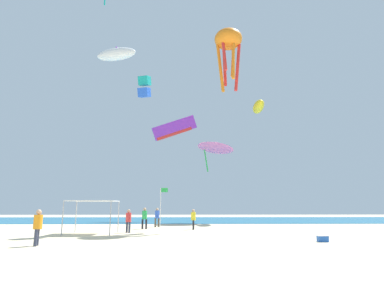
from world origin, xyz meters
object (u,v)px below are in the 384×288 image
(person_rightmost, at_px, (38,224))
(kite_inflatable_yellow, at_px, (258,107))
(person_near_tent, at_px, (193,218))
(kite_inflatable_white, at_px, (116,54))
(person_central, at_px, (145,216))
(canopy_tent, at_px, (93,202))
(person_far_shore, at_px, (128,219))
(banner_flag, at_px, (161,205))
(kite_parafoil_purple, at_px, (174,128))
(kite_box_teal, at_px, (144,87))
(person_leftmost, at_px, (157,216))
(cooler_box, at_px, (323,239))
(kite_octopus_orange, at_px, (228,42))
(kite_delta_pink, at_px, (216,145))

(person_rightmost, bearing_deg, kite_inflatable_yellow, 134.37)
(person_near_tent, relative_size, kite_inflatable_white, 0.31)
(person_central, bearing_deg, canopy_tent, 54.40)
(person_far_shore, bearing_deg, person_near_tent, 73.90)
(person_rightmost, relative_size, kite_inflatable_yellow, 0.39)
(banner_flag, distance_m, kite_parafoil_purple, 20.90)
(kite_box_teal, bearing_deg, person_leftmost, 97.43)
(canopy_tent, relative_size, cooler_box, 5.82)
(person_far_shore, distance_m, kite_inflatable_white, 22.99)
(kite_parafoil_purple, xyz_separation_m, kite_inflatable_yellow, (11.32, -4.03, 2.03))
(person_central, height_order, banner_flag, banner_flag)
(cooler_box, bearing_deg, canopy_tent, 159.28)
(kite_box_teal, bearing_deg, person_near_tent, 43.82)
(kite_box_teal, bearing_deg, person_central, 107.06)
(kite_inflatable_yellow, bearing_deg, person_leftmost, -49.37)
(kite_inflatable_white, xyz_separation_m, kite_inflatable_yellow, (18.36, 3.94, -5.36))
(canopy_tent, relative_size, kite_octopus_orange, 0.51)
(person_near_tent, xyz_separation_m, person_rightmost, (-8.28, -11.04, 0.06))
(canopy_tent, bearing_deg, kite_inflatable_yellow, 44.99)
(person_far_shore, bearing_deg, person_leftmost, 118.08)
(kite_octopus_orange, xyz_separation_m, kite_inflatable_yellow, (5.51, 11.24, -3.10))
(person_near_tent, relative_size, person_central, 0.93)
(kite_delta_pink, bearing_deg, person_central, -74.26)
(person_rightmost, distance_m, kite_delta_pink, 26.37)
(banner_flag, distance_m, kite_octopus_orange, 17.38)
(person_central, relative_size, kite_parafoil_purple, 0.28)
(person_near_tent, relative_size, cooler_box, 2.99)
(person_near_tent, height_order, person_central, person_central)
(kite_delta_pink, bearing_deg, kite_box_teal, -67.31)
(kite_box_teal, bearing_deg, person_rightmost, -98.72)
(banner_flag, distance_m, kite_box_teal, 10.05)
(kite_inflatable_yellow, bearing_deg, banner_flag, -35.96)
(cooler_box, relative_size, kite_parafoil_purple, 0.09)
(banner_flag, xyz_separation_m, kite_octopus_orange, (6.23, 2.55, 16.02))
(kite_octopus_orange, bearing_deg, person_near_tent, 146.94)
(person_leftmost, height_order, kite_octopus_orange, kite_octopus_orange)
(person_leftmost, relative_size, kite_octopus_orange, 0.28)
(person_rightmost, bearing_deg, kite_parafoil_purple, 158.44)
(person_central, distance_m, kite_delta_pink, 15.27)
(person_rightmost, xyz_separation_m, kite_box_teal, (4.05, 8.81, 10.92))
(person_rightmost, xyz_separation_m, cooler_box, (15.30, 1.47, -0.89))
(person_rightmost, xyz_separation_m, kite_octopus_orange, (11.85, 12.28, 17.05))
(person_near_tent, relative_size, kite_box_teal, 0.85)
(kite_octopus_orange, bearing_deg, person_leftmost, 110.86)
(banner_flag, xyz_separation_m, kite_parafoil_purple, (0.42, 17.83, 10.89))
(kite_inflatable_white, distance_m, kite_inflatable_yellow, 19.53)
(canopy_tent, relative_size, person_central, 1.81)
(person_near_tent, relative_size, person_far_shore, 0.99)
(person_rightmost, distance_m, cooler_box, 15.40)
(person_near_tent, height_order, kite_delta_pink, kite_delta_pink)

